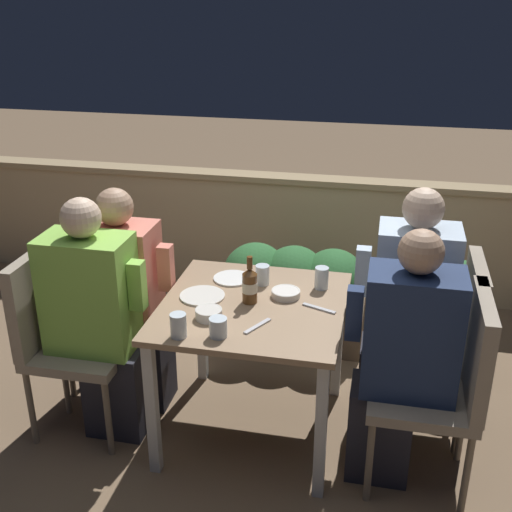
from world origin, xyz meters
The scene contains 24 objects.
ground_plane centered at (0.00, 0.00, 0.00)m, with size 16.00×16.00×0.00m, color #7A6047.
parapet_wall centered at (0.00, 1.73, 0.44)m, with size 9.00×0.18×0.86m.
dining_table centered at (0.00, 0.00, 0.63)m, with size 0.87×0.89×0.73m.
planter_hedge centered at (0.06, 0.93, 0.36)m, with size 0.89×0.47×0.64m.
chair_left_near centered at (-0.95, -0.13, 0.57)m, with size 0.47×0.47×0.95m.
person_green_blouse centered at (-0.74, -0.13, 0.63)m, with size 0.50×0.26×1.25m.
chair_left_far centered at (-0.90, 0.13, 0.57)m, with size 0.47×0.47×0.95m.
person_coral_top centered at (-0.69, 0.13, 0.61)m, with size 0.48×0.26×1.22m.
chair_right_near centered at (0.91, -0.18, 0.57)m, with size 0.47×0.47×0.95m.
person_navy_jumper centered at (0.70, -0.18, 0.62)m, with size 0.49×0.26×1.23m.
chair_right_far centered at (0.93, 0.18, 0.57)m, with size 0.47×0.47×0.95m.
person_blue_shirt centered at (0.72, 0.18, 0.66)m, with size 0.47×0.26×1.30m.
beer_bottle centered at (-0.02, 0.01, 0.82)m, with size 0.07×0.07×0.24m.
plate_0 centered at (-0.26, 0.02, 0.73)m, with size 0.22×0.22×0.01m.
plate_1 centered at (-0.16, 0.25, 0.73)m, with size 0.20×0.20×0.01m.
bowl_0 centered at (-0.17, -0.18, 0.76)m, with size 0.12×0.12×0.05m.
bowl_1 centered at (0.14, 0.11, 0.75)m, with size 0.14×0.14×0.04m.
glass_cup_0 centered at (-0.08, -0.33, 0.77)m, with size 0.08×0.08×0.09m.
glass_cup_1 centered at (0.30, 0.24, 0.79)m, with size 0.07×0.07×0.11m.
glass_cup_2 centered at (0.00, 0.22, 0.78)m, with size 0.07×0.07×0.10m.
glass_cup_3 centered at (-0.25, -0.37, 0.78)m, with size 0.07×0.07×0.11m.
fork_0 centered at (0.07, -0.21, 0.73)m, with size 0.10×0.16×0.01m.
fork_1 centered at (0.32, 0.01, 0.73)m, with size 0.17×0.08×0.01m.
potted_plant centered at (1.02, 0.72, 0.44)m, with size 0.29×0.29×0.73m.
Camera 1 is at (0.58, -2.66, 2.14)m, focal length 45.00 mm.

